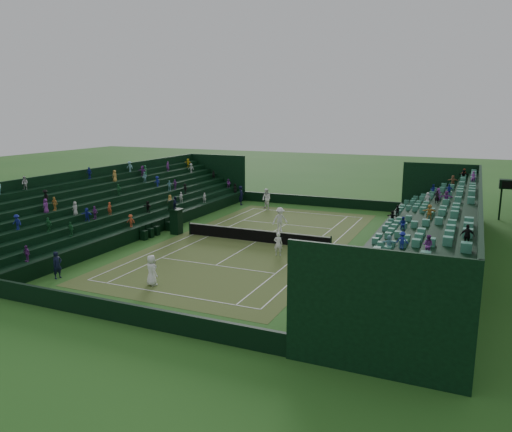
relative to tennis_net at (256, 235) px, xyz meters
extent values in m
plane|color=#265F1E|center=(0.00, 0.00, -0.53)|extent=(160.00, 160.00, 0.00)
cube|color=#336D24|center=(0.00, 0.00, -0.52)|extent=(12.97, 26.77, 0.01)
cube|color=black|center=(0.00, 15.88, -0.03)|extent=(17.17, 0.20, 1.00)
cube|color=black|center=(0.00, -15.88, -0.03)|extent=(17.17, 0.20, 1.00)
cube|color=black|center=(8.48, 0.00, -0.03)|extent=(0.20, 31.77, 1.00)
cube|color=black|center=(-8.48, 0.00, -0.03)|extent=(0.20, 31.77, 1.00)
cube|color=black|center=(8.98, 0.00, -0.03)|extent=(0.80, 32.00, 1.00)
cube|color=black|center=(9.79, 0.00, 0.20)|extent=(0.80, 32.00, 1.45)
cube|color=black|center=(10.58, 0.00, 0.42)|extent=(0.80, 32.00, 1.90)
cube|color=black|center=(11.38, 0.00, 0.65)|extent=(0.80, 32.00, 2.35)
cube|color=black|center=(12.18, 0.00, 0.87)|extent=(0.80, 32.00, 2.80)
cube|color=black|center=(12.98, 0.00, 1.10)|extent=(0.80, 32.00, 3.25)
cube|color=black|center=(13.79, 0.00, 1.32)|extent=(0.80, 32.00, 3.70)
cube|color=black|center=(14.59, 0.00, 1.55)|extent=(0.80, 32.00, 4.15)
cube|color=black|center=(15.08, 0.00, 1.92)|extent=(0.20, 32.00, 4.90)
cube|color=black|center=(-8.98, 0.00, -0.03)|extent=(0.80, 32.00, 1.00)
cube|color=black|center=(-9.79, 0.00, 0.20)|extent=(0.80, 32.00, 1.45)
cube|color=black|center=(-10.58, 0.00, 0.42)|extent=(0.80, 32.00, 1.90)
cube|color=black|center=(-11.38, 0.00, 0.65)|extent=(0.80, 32.00, 2.35)
cube|color=black|center=(-12.18, 0.00, 0.87)|extent=(0.80, 32.00, 2.80)
cube|color=black|center=(-12.98, 0.00, 1.10)|extent=(0.80, 32.00, 3.25)
cube|color=black|center=(-13.79, 0.00, 1.32)|extent=(0.80, 32.00, 3.70)
cube|color=black|center=(-14.59, 0.00, 1.55)|extent=(0.80, 32.00, 4.15)
cube|color=black|center=(-15.08, 0.00, 1.92)|extent=(0.20, 32.00, 4.90)
cylinder|color=black|center=(-5.79, 0.00, 0.00)|extent=(0.10, 0.10, 1.06)
cylinder|color=black|center=(5.79, 0.00, 0.00)|extent=(0.10, 0.10, 1.06)
cube|color=black|center=(0.00, 0.00, -0.07)|extent=(11.57, 0.02, 0.86)
cube|color=white|center=(0.00, 0.00, 0.40)|extent=(11.57, 0.04, 0.07)
cylinder|color=black|center=(17.00, 16.00, 0.97)|extent=(0.16, 0.16, 3.00)
cube|color=black|center=(17.75, 16.00, 2.77)|extent=(2.00, 1.00, 0.80)
cube|color=black|center=(-6.86, -0.24, 0.44)|extent=(0.75, 0.75, 1.94)
cube|color=black|center=(-6.86, -0.24, 1.46)|extent=(0.97, 0.97, 0.11)
cube|color=black|center=(-7.23, -0.24, 1.84)|extent=(0.09, 0.97, 0.75)
imported|color=black|center=(-6.86, -0.24, 2.02)|extent=(0.39, 0.50, 1.00)
cube|color=black|center=(-8.10, -2.86, -0.16)|extent=(0.46, 0.46, 0.73)
cube|color=black|center=(-8.33, -2.86, 0.30)|extent=(0.05, 0.46, 0.46)
cube|color=black|center=(-8.10, -2.06, -0.16)|extent=(0.46, 0.46, 0.73)
cube|color=black|center=(-8.33, -2.06, 0.30)|extent=(0.05, 0.46, 0.46)
cube|color=black|center=(-8.10, -1.26, -0.16)|extent=(0.46, 0.46, 0.73)
cube|color=black|center=(-8.33, -1.26, 0.30)|extent=(0.05, 0.46, 0.46)
cube|color=black|center=(-8.10, 0.54, -0.16)|extent=(0.46, 0.46, 0.73)
cube|color=black|center=(-8.33, 0.54, 0.30)|extent=(0.05, 0.46, 0.46)
cube|color=black|center=(-8.10, 1.34, -0.16)|extent=(0.46, 0.46, 0.73)
cube|color=black|center=(-8.33, 1.34, 0.30)|extent=(0.05, 0.46, 0.46)
cube|color=black|center=(-8.10, 2.14, -0.16)|extent=(0.46, 0.46, 0.73)
cube|color=black|center=(-8.33, 2.14, 0.30)|extent=(0.05, 0.46, 0.46)
imported|color=white|center=(-1.54, -11.09, 0.36)|extent=(1.02, 0.87, 1.77)
imported|color=white|center=(2.83, -2.69, 0.29)|extent=(0.67, 0.52, 1.63)
imported|color=white|center=(-4.30, 12.40, 0.49)|extent=(1.21, 1.10, 2.03)
imported|color=white|center=(0.46, 3.81, 0.48)|extent=(1.47, 1.43, 2.01)
imported|color=black|center=(-7.53, 13.28, 0.48)|extent=(0.69, 0.85, 2.01)
imported|color=black|center=(-7.32, -12.31, 0.28)|extent=(0.48, 0.65, 1.62)
camera|label=1|loc=(14.63, -33.24, 9.12)|focal=35.00mm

